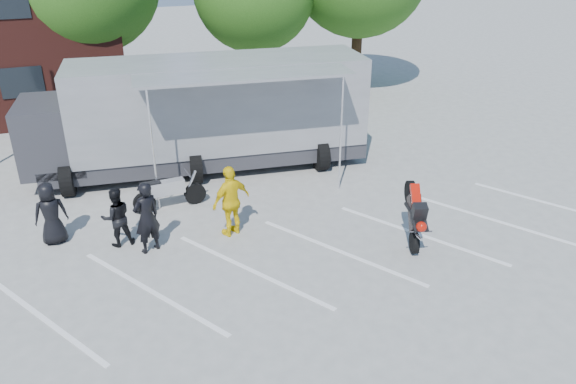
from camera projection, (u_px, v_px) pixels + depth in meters
ground at (256, 295)px, 12.75m from camera, size 100.00×100.00×0.00m
parking_bay_lines at (243, 272)px, 13.59m from camera, size 18.09×13.33×0.01m
transporter_truck at (209, 167)px, 19.42m from camera, size 12.24×6.96×3.71m
parked_motorcycle at (171, 208)px, 16.64m from camera, size 2.25×0.89×1.15m
stunt_bike_rider at (407, 241)px, 14.91m from camera, size 1.23×1.75×1.88m
spectator_leather_a at (51, 213)px, 14.50m from camera, size 0.88×0.62×1.71m
spectator_leather_b at (147, 218)px, 14.07m from camera, size 0.82×0.69×1.92m
spectator_leather_c at (117, 217)px, 14.43m from camera, size 0.83×0.67×1.61m
spectator_hivis at (231, 201)px, 14.85m from camera, size 1.26×0.87×1.98m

